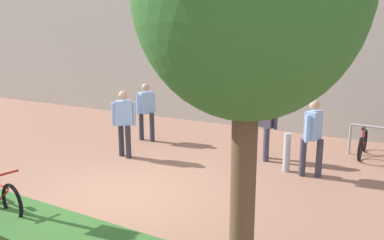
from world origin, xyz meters
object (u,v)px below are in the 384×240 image
person_suited_dark (267,122)px  person_shirt_blue (124,120)px  person_casual_tan (146,108)px  person_shirt_white (313,133)px  bollard_steel (287,152)px

person_suited_dark → person_shirt_blue: size_ratio=1.00×
person_casual_tan → person_shirt_white: size_ratio=1.00×
person_shirt_white → person_casual_tan: bearing=172.3°
bollard_steel → person_shirt_blue: 4.08m
person_shirt_blue → person_casual_tan: bearing=106.3°
person_suited_dark → person_shirt_white: bearing=-28.1°
person_suited_dark → person_shirt_blue: (-3.24, -1.58, 0.00)m
person_shirt_blue → person_shirt_white: (4.48, 0.91, 0.00)m
person_suited_dark → person_casual_tan: 3.70m
person_suited_dark → person_shirt_blue: bearing=-154.0°
bollard_steel → person_suited_dark: person_suited_dark is taller
bollard_steel → person_shirt_blue: bearing=-166.1°
person_casual_tan → person_shirt_white: 4.99m
bollard_steel → person_shirt_white: 0.77m
person_casual_tan → person_shirt_white: (4.94, -0.67, 0.00)m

